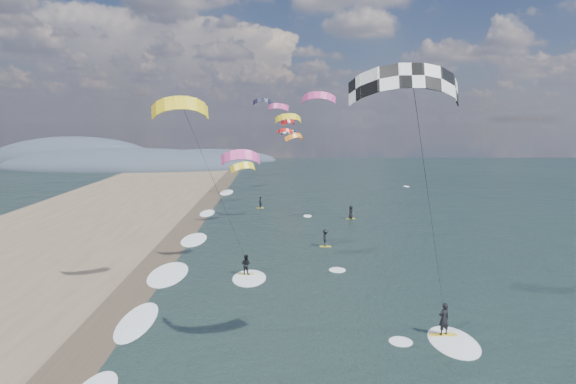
{
  "coord_description": "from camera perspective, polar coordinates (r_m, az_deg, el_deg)",
  "views": [
    {
      "loc": [
        -1.8,
        -21.83,
        12.13
      ],
      "look_at": [
        -1.0,
        12.0,
        7.0
      ],
      "focal_mm": 30.0,
      "sensor_mm": 36.0,
      "label": 1
    }
  ],
  "objects": [
    {
      "name": "coastal_hills",
      "position": [
        137.19,
        -19.66,
        3.04
      ],
      "size": [
        80.0,
        41.0,
        15.0
      ],
      "color": "#3D4756",
      "rests_on": "ground"
    },
    {
      "name": "bg_kite_field",
      "position": [
        77.34,
        -0.52,
        8.2
      ],
      "size": [
        11.48,
        72.36,
        9.96
      ],
      "color": "red",
      "rests_on": "ground"
    },
    {
      "name": "kitesurfer_near_b",
      "position": [
        32.8,
        -9.71,
        3.05
      ],
      "size": [
        6.97,
        8.5,
        14.16
      ],
      "color": "yellow",
      "rests_on": "ground"
    },
    {
      "name": "ground",
      "position": [
        25.04,
        3.13,
        -20.37
      ],
      "size": [
        260.0,
        260.0,
        0.0
      ],
      "primitive_type": "plane",
      "color": "black",
      "rests_on": "ground"
    },
    {
      "name": "far_kitesurfers",
      "position": [
        53.87,
        3.9,
        -3.51
      ],
      "size": [
        12.5,
        21.37,
        1.69
      ],
      "color": "yellow",
      "rests_on": "ground"
    },
    {
      "name": "wet_sand_strip",
      "position": [
        35.56,
        -18.33,
        -11.77
      ],
      "size": [
        3.0,
        240.0,
        0.0
      ],
      "primitive_type": "cube",
      "color": "#382D23",
      "rests_on": "ground"
    },
    {
      "name": "kitesurfer_near_a",
      "position": [
        21.38,
        15.47,
        6.38
      ],
      "size": [
        7.94,
        8.46,
        14.87
      ],
      "color": "yellow",
      "rests_on": "ground"
    },
    {
      "name": "shoreline_surf",
      "position": [
        39.58,
        -14.64,
        -9.52
      ],
      "size": [
        2.4,
        79.4,
        0.11
      ],
      "color": "white",
      "rests_on": "ground"
    }
  ]
}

